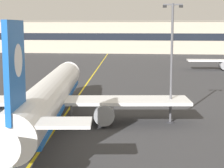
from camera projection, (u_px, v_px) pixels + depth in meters
ground_plane at (20, 146)px, 36.50m from camera, size 400.00×400.00×0.00m
taxiway_centreline at (81, 92)px, 65.96m from camera, size 13.58×179.53×0.01m
airliner_foreground at (50, 96)px, 43.91m from camera, size 32.34×41.49×11.65m
apron_lamp_post at (172, 62)px, 44.16m from camera, size 2.24×0.90×13.74m
safety_cone_by_nose_gear at (90, 98)px, 59.49m from camera, size 0.44×0.44×0.55m
terminal_building at (128, 37)px, 160.06m from camera, size 126.97×12.40×13.16m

